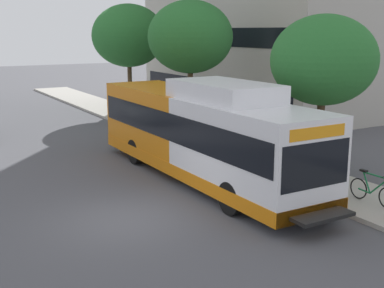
% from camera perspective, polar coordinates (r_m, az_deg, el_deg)
% --- Properties ---
extents(ground_plane, '(120.00, 120.00, 0.00)m').
position_cam_1_polar(ground_plane, '(22.14, -15.39, -1.67)').
color(ground_plane, '#4C4C51').
extents(sidewalk_curb, '(3.00, 56.00, 0.14)m').
position_cam_1_polar(sidewalk_curb, '(23.13, 2.91, -0.44)').
color(sidewalk_curb, '#A8A399').
rests_on(sidewalk_curb, ground).
extents(transit_bus, '(2.58, 12.25, 3.65)m').
position_cam_1_polar(transit_bus, '(18.11, 1.09, 1.20)').
color(transit_bus, white).
rests_on(transit_bus, ground).
extents(bicycle_parked, '(0.52, 1.76, 1.02)m').
position_cam_1_polar(bicycle_parked, '(16.39, 19.61, -4.91)').
color(bicycle_parked, black).
rests_on(bicycle_parked, sidewalk_curb).
extents(street_tree_near_stop, '(3.74, 3.74, 5.72)m').
position_cam_1_polar(street_tree_near_stop, '(18.65, 14.53, 9.05)').
color(street_tree_near_stop, '#4C3823').
rests_on(street_tree_near_stop, sidewalk_curb).
extents(street_tree_mid_block, '(4.36, 4.36, 6.68)m').
position_cam_1_polar(street_tree_mid_block, '(26.59, -0.20, 11.89)').
color(street_tree_mid_block, '#4C3823').
rests_on(street_tree_mid_block, sidewalk_curb).
extents(street_tree_far_block, '(4.64, 4.64, 6.79)m').
position_cam_1_polar(street_tree_far_block, '(33.17, -7.11, 11.94)').
color(street_tree_far_block, '#4C3823').
rests_on(street_tree_far_block, sidewalk_curb).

